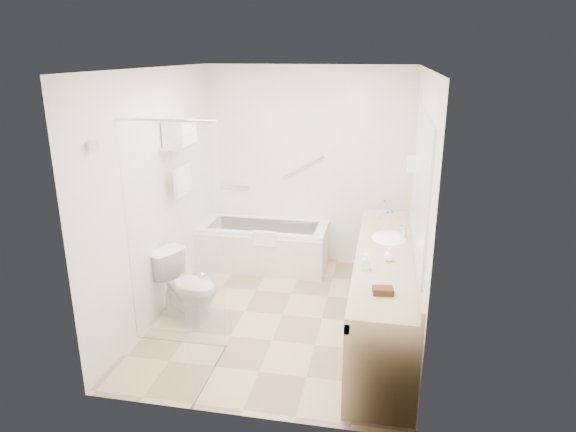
% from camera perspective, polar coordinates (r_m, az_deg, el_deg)
% --- Properties ---
extents(floor, '(3.20, 3.20, 0.00)m').
position_cam_1_polar(floor, '(5.50, -0.60, -10.92)').
color(floor, tan).
rests_on(floor, ground).
extents(ceiling, '(2.60, 3.20, 0.10)m').
position_cam_1_polar(ceiling, '(4.83, -0.70, 16.09)').
color(ceiling, white).
rests_on(ceiling, wall_back).
extents(wall_back, '(2.60, 0.10, 2.50)m').
position_cam_1_polar(wall_back, '(6.55, 2.16, 5.51)').
color(wall_back, silver).
rests_on(wall_back, ground).
extents(wall_front, '(2.60, 0.10, 2.50)m').
position_cam_1_polar(wall_front, '(3.56, -5.83, -5.39)').
color(wall_front, silver).
rests_on(wall_front, ground).
extents(wall_left, '(0.10, 3.20, 2.50)m').
position_cam_1_polar(wall_left, '(5.43, -14.24, 2.36)').
color(wall_left, silver).
rests_on(wall_left, ground).
extents(wall_right, '(0.10, 3.20, 2.50)m').
position_cam_1_polar(wall_right, '(4.94, 14.30, 0.84)').
color(wall_right, silver).
rests_on(wall_right, ground).
extents(bathtub, '(1.60, 0.73, 0.59)m').
position_cam_1_polar(bathtub, '(6.59, -2.73, -3.29)').
color(bathtub, white).
rests_on(bathtub, floor).
extents(grab_bar_short, '(0.40, 0.03, 0.03)m').
position_cam_1_polar(grab_bar_short, '(6.79, -5.88, 3.27)').
color(grab_bar_short, silver).
rests_on(grab_bar_short, wall_back).
extents(grab_bar_long, '(0.53, 0.03, 0.33)m').
position_cam_1_polar(grab_bar_long, '(6.52, 1.67, 5.46)').
color(grab_bar_long, silver).
rests_on(grab_bar_long, wall_back).
extents(shower_enclosure, '(0.96, 0.91, 2.11)m').
position_cam_1_polar(shower_enclosure, '(4.42, -11.13, -3.50)').
color(shower_enclosure, silver).
rests_on(shower_enclosure, floor).
extents(towel_shelf, '(0.24, 0.55, 0.81)m').
position_cam_1_polar(towel_shelf, '(5.58, -11.91, 8.24)').
color(towel_shelf, silver).
rests_on(towel_shelf, wall_left).
extents(vanity_counter, '(0.55, 2.70, 0.95)m').
position_cam_1_polar(vanity_counter, '(5.00, 10.68, -6.17)').
color(vanity_counter, tan).
rests_on(vanity_counter, floor).
extents(sink, '(0.40, 0.52, 0.14)m').
position_cam_1_polar(sink, '(5.30, 11.18, -2.68)').
color(sink, white).
rests_on(sink, vanity_counter).
extents(faucet, '(0.03, 0.03, 0.14)m').
position_cam_1_polar(faucet, '(5.27, 12.82, -1.65)').
color(faucet, silver).
rests_on(faucet, vanity_counter).
extents(mirror, '(0.02, 2.00, 1.20)m').
position_cam_1_polar(mirror, '(4.72, 14.54, 3.81)').
color(mirror, silver).
rests_on(mirror, wall_right).
extents(hairdryer_unit, '(0.08, 0.10, 0.18)m').
position_cam_1_polar(hairdryer_unit, '(5.91, 13.47, 5.65)').
color(hairdryer_unit, white).
rests_on(hairdryer_unit, wall_right).
extents(toilet, '(0.81, 0.65, 0.70)m').
position_cam_1_polar(toilet, '(5.41, -11.10, -7.68)').
color(toilet, white).
rests_on(toilet, floor).
extents(amenity_basket, '(0.17, 0.13, 0.05)m').
position_cam_1_polar(amenity_basket, '(4.09, 10.51, -8.16)').
color(amenity_basket, '#3F2316').
rests_on(amenity_basket, vanity_counter).
extents(soap_bottle_a, '(0.08, 0.15, 0.07)m').
position_cam_1_polar(soap_bottle_a, '(4.50, 8.63, -5.48)').
color(soap_bottle_a, white).
rests_on(soap_bottle_a, vanity_counter).
extents(soap_bottle_b, '(0.13, 0.15, 0.10)m').
position_cam_1_polar(soap_bottle_b, '(4.70, 11.17, -4.36)').
color(soap_bottle_b, white).
rests_on(soap_bottle_b, vanity_counter).
extents(water_bottle_left, '(0.05, 0.05, 0.18)m').
position_cam_1_polar(water_bottle_left, '(5.62, 11.45, -0.32)').
color(water_bottle_left, silver).
rests_on(water_bottle_left, vanity_counter).
extents(water_bottle_mid, '(0.06, 0.06, 0.18)m').
position_cam_1_polar(water_bottle_mid, '(5.97, 10.64, 0.84)').
color(water_bottle_mid, silver).
rests_on(water_bottle_mid, vanity_counter).
extents(water_bottle_right, '(0.06, 0.06, 0.20)m').
position_cam_1_polar(water_bottle_right, '(5.52, 10.97, -0.50)').
color(water_bottle_right, silver).
rests_on(water_bottle_right, vanity_counter).
extents(drinking_glass_near, '(0.07, 0.07, 0.09)m').
position_cam_1_polar(drinking_glass_near, '(5.84, 10.02, 0.09)').
color(drinking_glass_near, silver).
rests_on(drinking_glass_near, vanity_counter).
extents(drinking_glass_far, '(0.08, 0.08, 0.09)m').
position_cam_1_polar(drinking_glass_far, '(5.35, 10.73, -1.61)').
color(drinking_glass_far, silver).
rests_on(drinking_glass_far, vanity_counter).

